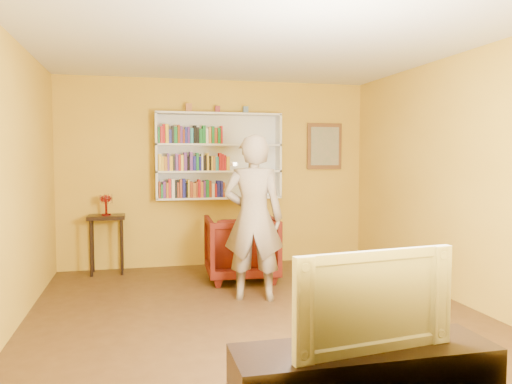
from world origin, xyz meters
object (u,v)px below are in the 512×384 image
(bookshelf, at_px, (218,156))
(television, at_px, (365,297))
(ruby_lustre, at_px, (106,200))
(armchair, at_px, (241,248))
(console_table, at_px, (107,225))
(person, at_px, (253,218))

(bookshelf, xyz_separation_m, television, (0.08, -4.66, -0.78))
(ruby_lustre, height_order, armchair, ruby_lustre)
(console_table, bearing_deg, person, -44.98)
(ruby_lustre, xyz_separation_m, person, (1.66, -1.66, -0.08))
(bookshelf, distance_m, ruby_lustre, 1.68)
(ruby_lustre, relative_size, person, 0.15)
(person, distance_m, television, 2.84)
(ruby_lustre, height_order, person, person)
(armchair, xyz_separation_m, television, (-0.07, -3.76, 0.39))
(armchair, height_order, television, television)
(console_table, distance_m, person, 2.36)
(console_table, bearing_deg, television, -70.00)
(ruby_lustre, xyz_separation_m, television, (1.64, -4.50, -0.19))
(ruby_lustre, distance_m, person, 2.35)
(ruby_lustre, bearing_deg, person, -44.98)
(console_table, relative_size, ruby_lustre, 2.88)
(console_table, xyz_separation_m, ruby_lustre, (0.00, -0.00, 0.34))
(person, height_order, television, person)
(television, bearing_deg, console_table, 102.33)
(person, relative_size, television, 1.89)
(console_table, xyz_separation_m, television, (1.64, -4.50, 0.15))
(bookshelf, distance_m, console_table, 1.83)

